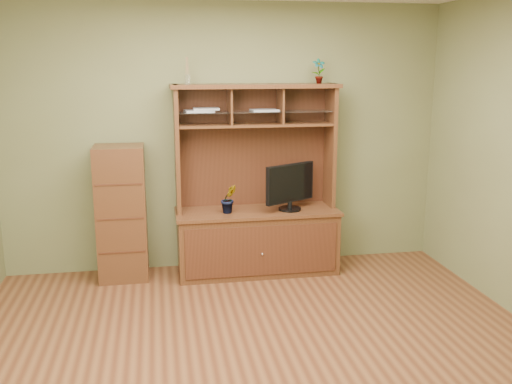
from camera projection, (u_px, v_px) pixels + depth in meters
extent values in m
cube|color=#4F2816|center=(261.00, 355.00, 4.21)|extent=(4.50, 4.00, 0.02)
cube|color=#61643B|center=(226.00, 138.00, 5.84)|extent=(4.50, 0.02, 2.70)
cube|color=#61643B|center=(367.00, 284.00, 1.98)|extent=(4.50, 0.02, 2.70)
cube|color=#412612|center=(257.00, 242.00, 5.83)|extent=(1.60, 0.55, 0.62)
cube|color=#341A0E|center=(262.00, 251.00, 5.56)|extent=(1.50, 0.01, 0.50)
sphere|color=silver|center=(262.00, 254.00, 5.55)|extent=(0.02, 0.02, 0.02)
cube|color=#412612|center=(257.00, 211.00, 5.76)|extent=(1.64, 0.59, 0.03)
cube|color=#412612|center=(177.00, 149.00, 5.58)|extent=(0.04, 0.35, 1.25)
cube|color=#412612|center=(330.00, 145.00, 5.84)|extent=(0.04, 0.35, 1.25)
cube|color=#341A0E|center=(253.00, 145.00, 5.87)|extent=(1.52, 0.02, 1.25)
cube|color=#412612|center=(255.00, 86.00, 5.58)|extent=(1.66, 0.40, 0.04)
cube|color=#412612|center=(255.00, 125.00, 5.66)|extent=(1.52, 0.32, 0.02)
cube|color=#412612|center=(230.00, 106.00, 5.58)|extent=(0.02, 0.31, 0.35)
cube|color=#412612|center=(280.00, 106.00, 5.66)|extent=(0.02, 0.31, 0.35)
cube|color=silver|center=(255.00, 112.00, 5.62)|extent=(1.50, 0.27, 0.01)
cylinder|color=black|center=(290.00, 209.00, 5.75)|extent=(0.23, 0.23, 0.02)
cylinder|color=black|center=(290.00, 204.00, 5.74)|extent=(0.05, 0.05, 0.07)
cube|color=black|center=(290.00, 183.00, 5.69)|extent=(0.54, 0.33, 0.39)
imported|color=#326121|center=(229.00, 199.00, 5.61)|extent=(0.18, 0.16, 0.29)
imported|color=#2D6021|center=(319.00, 71.00, 5.65)|extent=(0.13, 0.09, 0.25)
cylinder|color=silver|center=(187.00, 79.00, 5.45)|extent=(0.05, 0.05, 0.09)
cylinder|color=#956E4A|center=(187.00, 66.00, 5.42)|extent=(0.03, 0.03, 0.17)
cube|color=#AEAEB3|center=(199.00, 111.00, 5.53)|extent=(0.29, 0.23, 0.02)
cube|color=#AEAEB3|center=(206.00, 109.00, 5.54)|extent=(0.26, 0.20, 0.02)
cube|color=#AEAEB3|center=(264.00, 110.00, 5.64)|extent=(0.27, 0.22, 0.02)
cube|color=#412612|center=(122.00, 213.00, 5.58)|extent=(0.47, 0.43, 1.33)
cube|color=#341A0E|center=(122.00, 252.00, 5.45)|extent=(0.43, 0.01, 0.02)
cube|color=#341A0E|center=(120.00, 219.00, 5.37)|extent=(0.43, 0.01, 0.01)
cube|color=#341A0E|center=(119.00, 184.00, 5.30)|extent=(0.43, 0.01, 0.02)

